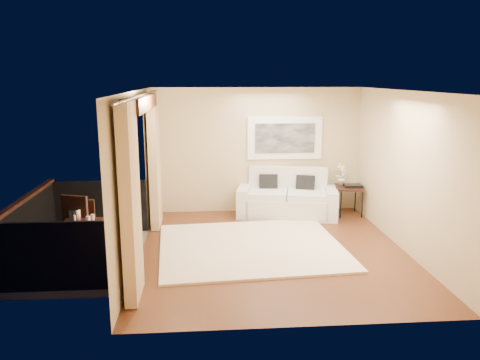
{
  "coord_description": "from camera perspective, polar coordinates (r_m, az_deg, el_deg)",
  "views": [
    {
      "loc": [
        -1.14,
        -7.5,
        2.93
      ],
      "look_at": [
        -0.49,
        0.92,
        1.05
      ],
      "focal_mm": 35.0,
      "sensor_mm": 36.0,
      "label": 1
    }
  ],
  "objects": [
    {
      "name": "ice_bucket",
      "position": [
        7.79,
        -19.47,
        -4.09
      ],
      "size": [
        0.18,
        0.18,
        0.2
      ],
      "primitive_type": "cylinder",
      "color": "silver",
      "rests_on": "bistro_table"
    },
    {
      "name": "balcony_chair_near",
      "position": [
        8.14,
        -18.74,
        -5.17
      ],
      "size": [
        0.42,
        0.43,
        0.95
      ],
      "rotation": [
        0.0,
        0.0,
        -0.04
      ],
      "color": "black",
      "rests_on": "balcony"
    },
    {
      "name": "sofa",
      "position": [
        10.09,
        5.78,
        -2.31
      ],
      "size": [
        2.22,
        1.29,
        1.0
      ],
      "rotation": [
        0.0,
        0.0,
        -0.2
      ],
      "color": "silver",
      "rests_on": "floor"
    },
    {
      "name": "room_shell",
      "position": [
        7.58,
        -12.07,
        9.18
      ],
      "size": [
        5.0,
        6.4,
        5.0
      ],
      "color": "white",
      "rests_on": "ground"
    },
    {
      "name": "curtains",
      "position": [
        7.73,
        -11.52,
        0.39
      ],
      "size": [
        0.16,
        4.8,
        2.64
      ],
      "color": "#DCB587",
      "rests_on": "ground"
    },
    {
      "name": "candle",
      "position": [
        7.78,
        -17.9,
        -4.49
      ],
      "size": [
        0.06,
        0.06,
        0.07
      ],
      "primitive_type": "cylinder",
      "color": "red",
      "rests_on": "bistro_table"
    },
    {
      "name": "floor",
      "position": [
        8.13,
        4.0,
        -8.6
      ],
      "size": [
        5.0,
        5.0,
        0.0
      ],
      "primitive_type": "plane",
      "color": "brown",
      "rests_on": "ground"
    },
    {
      "name": "rug",
      "position": [
        8.25,
        1.34,
        -8.1
      ],
      "size": [
        3.33,
        2.95,
        0.04
      ],
      "primitive_type": "cube",
      "rotation": [
        0.0,
        0.0,
        0.07
      ],
      "color": "#FFEACD",
      "rests_on": "floor"
    },
    {
      "name": "balcony_chair_far",
      "position": [
        8.19,
        -19.02,
        -4.61
      ],
      "size": [
        0.57,
        0.57,
        1.05
      ],
      "rotation": [
        0.0,
        0.0,
        2.84
      ],
      "color": "black",
      "rests_on": "balcony"
    },
    {
      "name": "glass_a",
      "position": [
        7.63,
        -18.05,
        -4.64
      ],
      "size": [
        0.06,
        0.06,
        0.12
      ],
      "primitive_type": "cylinder",
      "color": "silver",
      "rests_on": "bistro_table"
    },
    {
      "name": "glass_b",
      "position": [
        7.71,
        -17.53,
        -4.44
      ],
      "size": [
        0.06,
        0.06,
        0.12
      ],
      "primitive_type": "cylinder",
      "color": "silver",
      "rests_on": "bistro_table"
    },
    {
      "name": "artwork",
      "position": [
        10.2,
        5.49,
        5.11
      ],
      "size": [
        1.62,
        0.07,
        0.92
      ],
      "color": "white",
      "rests_on": "room_shell"
    },
    {
      "name": "orchid",
      "position": [
        10.29,
        12.27,
        0.69
      ],
      "size": [
        0.3,
        0.29,
        0.48
      ],
      "primitive_type": "imported",
      "rotation": [
        0.0,
        0.0,
        0.66
      ],
      "color": "white",
      "rests_on": "side_table"
    },
    {
      "name": "tray",
      "position": [
        10.24,
        13.61,
        -0.67
      ],
      "size": [
        0.4,
        0.31,
        0.05
      ],
      "primitive_type": "cube",
      "rotation": [
        0.0,
        0.0,
        -0.08
      ],
      "color": "black",
      "rests_on": "side_table"
    },
    {
      "name": "vase",
      "position": [
        7.55,
        -19.51,
        -4.7
      ],
      "size": [
        0.04,
        0.04,
        0.18
      ],
      "primitive_type": "cylinder",
      "color": "white",
      "rests_on": "bistro_table"
    },
    {
      "name": "side_table",
      "position": [
        10.26,
        13.14,
        -1.09
      ],
      "size": [
        0.67,
        0.67,
        0.63
      ],
      "rotation": [
        0.0,
        0.0,
        -0.19
      ],
      "color": "black",
      "rests_on": "floor"
    },
    {
      "name": "bistro_table",
      "position": [
        7.73,
        -18.72,
        -5.59
      ],
      "size": [
        0.62,
        0.62,
        0.7
      ],
      "rotation": [
        0.0,
        0.0,
        0.05
      ],
      "color": "black",
      "rests_on": "balcony"
    },
    {
      "name": "balcony",
      "position": [
        8.28,
        -19.48,
        -7.62
      ],
      "size": [
        1.81,
        2.6,
        1.17
      ],
      "color": "#605B56",
      "rests_on": "ground"
    }
  ]
}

